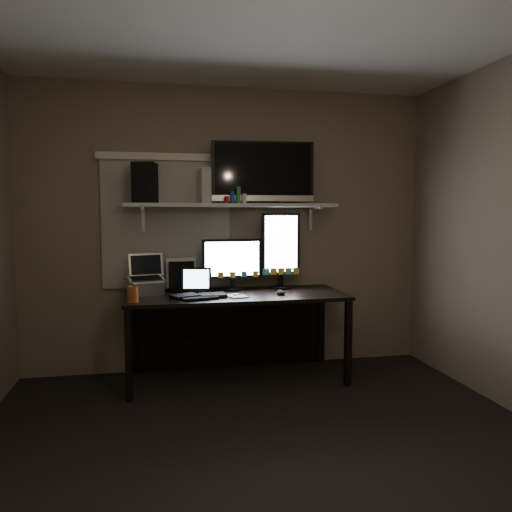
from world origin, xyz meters
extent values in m
plane|color=black|center=(0.00, 0.00, 0.00)|extent=(3.60, 3.60, 0.00)
plane|color=silver|center=(0.00, 0.00, 2.50)|extent=(3.60, 3.60, 0.00)
plane|color=#736452|center=(0.00, 1.80, 1.25)|extent=(3.60, 0.00, 3.60)
cube|color=beige|center=(-0.55, 1.79, 1.30)|extent=(1.10, 0.02, 1.10)
cube|color=black|center=(0.00, 1.43, 0.71)|extent=(1.80, 0.75, 0.03)
cube|color=black|center=(0.00, 1.78, 0.35)|extent=(1.80, 0.02, 0.70)
cube|color=black|center=(-0.86, 1.09, 0.35)|extent=(0.05, 0.05, 0.70)
cube|color=black|center=(0.86, 1.09, 0.35)|extent=(0.05, 0.05, 0.70)
cube|color=black|center=(-0.86, 1.76, 0.35)|extent=(0.05, 0.05, 0.70)
cube|color=black|center=(0.86, 1.76, 0.35)|extent=(0.05, 0.05, 0.70)
cube|color=beige|center=(0.00, 1.62, 1.46)|extent=(1.80, 0.35, 0.03)
cube|color=black|center=(-0.01, 1.60, 0.96)|extent=(0.52, 0.10, 0.45)
cube|color=black|center=(0.43, 1.63, 1.07)|extent=(0.34, 0.07, 0.69)
cube|color=black|center=(-0.32, 1.30, 0.74)|extent=(0.46, 0.27, 0.03)
ellipsoid|color=black|center=(0.35, 1.29, 0.75)|extent=(0.08, 0.11, 0.04)
cube|color=white|center=(-0.02, 1.27, 0.74)|extent=(0.19, 0.22, 0.01)
cube|color=black|center=(-0.32, 1.49, 0.84)|extent=(0.26, 0.14, 0.22)
cube|color=black|center=(-0.44, 1.71, 0.87)|extent=(0.22, 0.11, 0.27)
cube|color=silver|center=(-0.73, 1.52, 0.89)|extent=(0.34, 0.30, 0.32)
cylinder|color=#9B491C|center=(-0.82, 1.19, 0.79)|extent=(0.10, 0.10, 0.12)
cube|color=black|center=(0.27, 1.62, 1.74)|extent=(0.89, 0.22, 0.53)
cube|color=silver|center=(-0.23, 1.65, 1.63)|extent=(0.08, 0.25, 0.29)
cube|color=black|center=(-0.73, 1.64, 1.65)|extent=(0.22, 0.25, 0.33)
camera|label=1|loc=(-0.65, -2.63, 1.40)|focal=35.00mm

